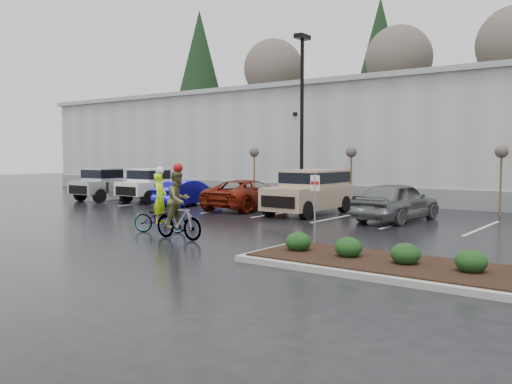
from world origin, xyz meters
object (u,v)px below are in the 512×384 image
Objects in this scene: lamppost at (302,101)px; car_grey at (397,201)px; suv_tan at (309,192)px; car_red at (248,194)px; cyclist_olive at (178,212)px; cyclist_hivis at (160,212)px; pickup_white at (160,185)px; sapling_mid at (351,155)px; car_blue at (188,193)px; fire_lane_sign at (315,202)px; sapling_east at (502,155)px; sapling_west at (254,155)px; pickup_silver at (114,184)px.

car_grey is (7.06, -3.89, -4.86)m from lamppost.
car_red is at bearing 177.84° from suv_tan.
lamppost reaches higher than cyclist_olive.
pickup_white is at bearing 22.10° from cyclist_hivis.
sapling_mid is 13.24m from cyclist_hivis.
fire_lane_sign is at bearing 145.92° from car_blue.
car_grey is at bearing -0.52° from suv_tan.
sapling_east is at bearing -26.12° from cyclist_olive.
sapling_west is at bearing -18.31° from car_grey.
lamppost is 1.90× the size of car_grey.
fire_lane_sign is at bearing -57.74° from suv_tan.
car_blue is 3.81m from car_red.
car_red is 8.71m from cyclist_hivis.
pickup_white is at bearing 16.22° from pickup_silver.
cyclist_hivis is (-8.37, -13.06, -2.00)m from sapling_east.
car_red is 1.06× the size of suv_tan.
sapling_east is at bearing -160.82° from car_red.
pickup_silver is at bearing -163.78° from pickup_white.
fire_lane_sign is 11.86m from car_red.
car_red is 1.11× the size of car_grey.
suv_tan is (13.60, 0.24, 0.05)m from pickup_silver.
fire_lane_sign is 0.42× the size of pickup_white.
pickup_white is at bearing -8.54° from car_red.
cyclist_olive is (14.06, -8.66, -0.08)m from pickup_silver.
lamppost is 7.95m from car_blue.
cyclist_olive is at bearing -86.94° from sapling_mid.
cyclist_hivis reaches higher than suv_tan.
sapling_west is at bearing -1.22° from cyclist_hivis.
car_red is at bearing -102.91° from lamppost.
suv_tan is (-7.22, -4.85, -1.70)m from sapling_east.
car_red is (3.15, -4.71, -1.98)m from sapling_west.
lamppost is at bearing 22.45° from pickup_white.
sapling_east is at bearing -57.21° from cyclist_hivis.
fire_lane_sign is 0.45× the size of car_grey.
sapling_mid is 11.22m from pickup_white.
pickup_silver is at bearing -2.28° from car_blue.
suv_tan is at bearing 173.54° from car_red.
sapling_mid is 5.15m from suv_tan.
sapling_east reaches higher than car_red.
sapling_east is at bearing 80.25° from fire_lane_sign.
car_blue is at bearing -97.13° from sapling_west.
lamppost is 1.77× the size of pickup_white.
cyclist_hivis is (5.63, -13.06, -2.00)m from sapling_west.
pickup_silver is (-13.32, -5.10, -1.75)m from sapling_mid.
sapling_west is 1.37× the size of cyclist_hivis.
car_blue is at bearing -144.48° from sapling_mid.
fire_lane_sign is 0.88× the size of cyclist_olive.
fire_lane_sign is 17.77m from pickup_white.
car_blue is (-14.64, -5.09, -2.04)m from sapling_east.
car_red is 2.30× the size of cyclist_hivis.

